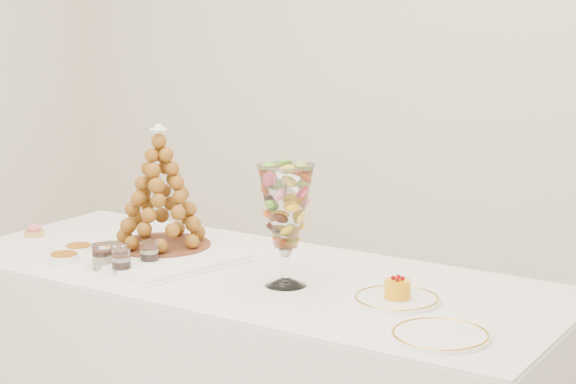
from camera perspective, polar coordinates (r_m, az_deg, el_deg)
The scene contains 14 objects.
lace_tray at distance 3.06m, azimuth -8.27°, elevation -3.61°, with size 0.54×0.40×0.02m, color white.
macaron_vase at distance 2.67m, azimuth -0.14°, elevation -0.94°, with size 0.16×0.16×0.34m.
cake_plate at distance 2.60m, azimuth 6.46°, elevation -6.34°, with size 0.23×0.23×0.01m, color white.
spare_plate at distance 2.35m, azimuth 9.01°, elevation -8.39°, with size 0.24×0.24×0.01m, color white.
pink_tart at distance 3.39m, azimuth -14.81°, elevation -2.26°, with size 0.07×0.07×0.04m.
verrine_a at distance 2.99m, azimuth -10.46°, elevation -3.56°, with size 0.05×0.05×0.07m, color white.
verrine_b at distance 2.97m, azimuth -9.98°, elevation -3.66°, with size 0.05×0.05×0.07m, color white.
verrine_c at distance 2.94m, azimuth -8.21°, elevation -3.64°, with size 0.06×0.06×0.07m, color white.
verrine_d at distance 2.94m, azimuth -10.97°, elevation -3.76°, with size 0.06×0.06×0.08m, color white.
verrine_e at distance 2.87m, azimuth -9.85°, elevation -4.10°, with size 0.06×0.06×0.08m, color white.
ramekin_back at distance 3.12m, azimuth -12.30°, elevation -3.39°, with size 0.09×0.09×0.03m, color white.
ramekin_front at distance 3.03m, azimuth -13.12°, elevation -3.88°, with size 0.09×0.09×0.03m, color white.
croquembouche at distance 3.07m, azimuth -7.59°, elevation 0.28°, with size 0.31×0.31×0.39m.
mousse_cake at distance 2.59m, azimuth 6.50°, elevation -5.71°, with size 0.07×0.07×0.06m.
Camera 1 is at (1.40, -2.25, 1.52)m, focal length 60.00 mm.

